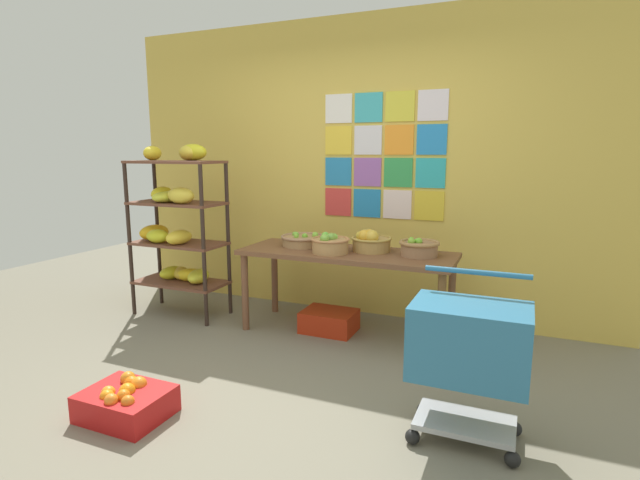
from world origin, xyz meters
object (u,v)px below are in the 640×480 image
Objects in this scene: shopping_cart at (469,347)px; orange_crate_foreground at (126,401)px; produce_crate_under_table at (329,321)px; fruit_basket_back_right at (419,247)px; fruit_basket_centre at (330,244)px; banana_shelf_unit at (177,220)px; fruit_basket_back_left at (371,242)px; display_table at (347,261)px; fruit_basket_left at (303,240)px.

orange_crate_foreground is at bearing -167.29° from shopping_cart.
orange_crate_foreground reaches higher than produce_crate_under_table.
orange_crate_foreground is (-1.30, -1.83, -0.69)m from fruit_basket_back_right.
fruit_basket_back_right is 0.71m from fruit_basket_centre.
fruit_basket_centre is 1.90m from orange_crate_foreground.
banana_shelf_unit reaches higher than fruit_basket_back_right.
fruit_basket_back_right reaches higher than orange_crate_foreground.
fruit_basket_back_left is at bearing 35.08° from fruit_basket_centre.
display_table is (1.63, 0.15, -0.28)m from banana_shelf_unit.
fruit_basket_left is 1.03m from fruit_basket_back_right.
produce_crate_under_table is (1.48, 0.12, -0.82)m from banana_shelf_unit.
display_table is 0.26m from fruit_basket_back_left.
orange_crate_foreground is at bearing -111.87° from display_table.
fruit_basket_left is 0.74m from produce_crate_under_table.
produce_crate_under_table is at bearing 72.09° from orange_crate_foreground.
shopping_cart is at bearing -40.09° from fruit_basket_left.
banana_shelf_unit is 5.04× the size of fruit_basket_centre.
orange_crate_foreground is at bearing -125.40° from fruit_basket_back_right.
shopping_cart reaches higher than display_table.
fruit_basket_back_left is (0.28, 0.20, 0.01)m from fruit_basket_centre.
display_table is at bearing 47.36° from fruit_basket_centre.
produce_crate_under_table is at bearing -161.49° from fruit_basket_back_left.
orange_crate_foreground is at bearing -107.91° from produce_crate_under_table.
fruit_basket_back_left reaches higher than orange_crate_foreground.
shopping_cart reaches higher than orange_crate_foreground.
fruit_basket_left is at bearing 10.99° from banana_shelf_unit.
banana_shelf_unit is at bearing 154.91° from shopping_cart.
fruit_basket_left is (1.19, 0.23, -0.14)m from banana_shelf_unit.
shopping_cart reaches higher than fruit_basket_left.
fruit_basket_back_left reaches higher than fruit_basket_centre.
display_table is at bearing -10.75° from fruit_basket_left.
banana_shelf_unit is 3.55× the size of produce_crate_under_table.
banana_shelf_unit reaches higher than fruit_basket_left.
fruit_basket_centre is 0.70× the size of produce_crate_under_table.
produce_crate_under_table is at bearing -19.86° from fruit_basket_left.
orange_crate_foreground is (-0.89, -1.86, -0.70)m from fruit_basket_back_left.
fruit_basket_back_left is (0.18, 0.09, 0.16)m from display_table.
fruit_basket_left reaches higher than produce_crate_under_table.
fruit_basket_centre reaches higher than fruit_basket_left.
fruit_basket_back_left is at bearing 7.34° from banana_shelf_unit.
fruit_basket_back_right is 0.71× the size of produce_crate_under_table.
banana_shelf_unit is at bearing -172.66° from fruit_basket_back_left.
fruit_basket_left is at bearing 160.14° from produce_crate_under_table.
banana_shelf_unit reaches higher than display_table.
shopping_cart is (2.76, -1.09, -0.38)m from banana_shelf_unit.
fruit_basket_left is 1.16× the size of fruit_basket_back_left.
display_table is 1.99m from orange_crate_foreground.
fruit_basket_centre is 0.35m from fruit_basket_back_left.
fruit_basket_back_left is 2.18m from orange_crate_foreground.
banana_shelf_unit is 1.82m from fruit_basket_back_left.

